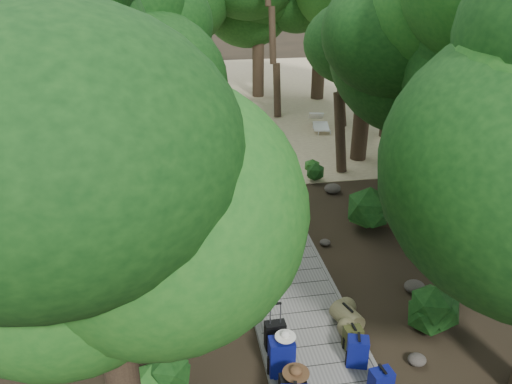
{
  "coord_description": "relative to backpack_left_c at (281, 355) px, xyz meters",
  "views": [
    {
      "loc": [
        -2.32,
        -9.54,
        6.84
      ],
      "look_at": [
        -0.24,
        2.6,
        1.0
      ],
      "focal_mm": 35.0,
      "sensor_mm": 36.0,
      "label": 1
    }
  ],
  "objects": [
    {
      "name": "rock_right_c",
      "position": [
        2.1,
        4.25,
        -0.45
      ],
      "size": [
        0.29,
        0.26,
        0.16
      ],
      "primitive_type": null,
      "color": "#4C473F",
      "rests_on": "ground"
    },
    {
      "name": "shrub_left_c",
      "position": [
        -2.08,
        7.3,
        0.03
      ],
      "size": [
        1.24,
        1.24,
        1.12
      ],
      "primitive_type": null,
      "color": "#185118",
      "rests_on": "ground"
    },
    {
      "name": "tree_back_a",
      "position": [
        -0.74,
        18.65,
        4.27
      ],
      "size": [
        5.55,
        5.55,
        9.6
      ],
      "primitive_type": null,
      "color": "black",
      "rests_on": "ground"
    },
    {
      "name": "tree_back_b",
      "position": [
        3.02,
        19.6,
        3.82
      ],
      "size": [
        4.88,
        4.88,
        8.71
      ],
      "primitive_type": null,
      "color": "black",
      "rests_on": "ground"
    },
    {
      "name": "duffel_right_khaki",
      "position": [
        1.56,
        1.01,
        -0.2
      ],
      "size": [
        0.59,
        0.73,
        0.42
      ],
      "primitive_type": null,
      "rotation": [
        0.0,
        0.0,
        0.3
      ],
      "color": "olive",
      "rests_on": "boardwalk"
    },
    {
      "name": "suitcase_on_boardwalk",
      "position": [
        0.02,
        0.63,
        -0.11
      ],
      "size": [
        0.39,
        0.22,
        0.6
      ],
      "primitive_type": null,
      "rotation": [
        0.0,
        0.0,
        0.02
      ],
      "color": "black",
      "rests_on": "boardwalk"
    },
    {
      "name": "shrub_right_a",
      "position": [
        3.26,
        0.83,
        -0.09
      ],
      "size": [
        0.99,
        0.99,
        0.89
      ],
      "primitive_type": null,
      "color": "#185118",
      "rests_on": "ground"
    },
    {
      "name": "tree_right_d",
      "position": [
        6.21,
        6.59,
        4.36
      ],
      "size": [
        5.33,
        5.33,
        9.78
      ],
      "primitive_type": null,
      "color": "black",
      "rests_on": "ground"
    },
    {
      "name": "kayak",
      "position": [
        -2.92,
        13.99,
        -0.37
      ],
      "size": [
        1.25,
        2.97,
        0.29
      ],
      "primitive_type": "ellipsoid",
      "rotation": [
        0.0,
        0.0,
        -0.22
      ],
      "color": "red",
      "rests_on": "sand_beach"
    },
    {
      "name": "shrub_left_a",
      "position": [
        -2.02,
        -0.06,
        -0.11
      ],
      "size": [
        0.94,
        0.94,
        0.85
      ],
      "primitive_type": null,
      "color": "#185118",
      "rests_on": "ground"
    },
    {
      "name": "tree_back_d",
      "position": [
        -4.67,
        16.88,
        3.65
      ],
      "size": [
        5.01,
        5.01,
        8.36
      ],
      "primitive_type": null,
      "color": "black",
      "rests_on": "ground"
    },
    {
      "name": "tree_right_f",
      "position": [
        7.18,
        12.17,
        4.07
      ],
      "size": [
        5.16,
        5.16,
        9.21
      ],
      "primitive_type": null,
      "color": "black",
      "rests_on": "ground"
    },
    {
      "name": "palm_right_c",
      "position": [
        3.51,
        15.91,
        3.13
      ],
      "size": [
        4.6,
        4.6,
        7.32
      ],
      "primitive_type": null,
      "color": "#11380F",
      "rests_on": "ground"
    },
    {
      "name": "sand_beach",
      "position": [
        0.76,
        19.06,
        -0.52
      ],
      "size": [
        40.0,
        22.0,
        0.02
      ],
      "primitive_type": "cube",
      "color": "#D0BF8D",
      "rests_on": "ground"
    },
    {
      "name": "backpack_right_c",
      "position": [
        1.39,
        -0.02,
        -0.09
      ],
      "size": [
        0.44,
        0.37,
        0.64
      ],
      "primitive_type": null,
      "rotation": [
        0.0,
        0.0,
        -0.3
      ],
      "color": "navy",
      "rests_on": "boardwalk"
    },
    {
      "name": "tree_right_e",
      "position": [
        5.1,
        9.95,
        3.64
      ],
      "size": [
        4.63,
        4.63,
        8.34
      ],
      "primitive_type": null,
      "color": "black",
      "rests_on": "ground"
    },
    {
      "name": "shrub_left_b",
      "position": [
        -1.33,
        3.73,
        -0.08
      ],
      "size": [
        0.99,
        0.99,
        0.9
      ],
      "primitive_type": null,
      "color": "#185118",
      "rests_on": "ground"
    },
    {
      "name": "tree_left_a",
      "position": [
        -2.52,
        -1.11,
        2.82
      ],
      "size": [
        4.02,
        4.02,
        6.7
      ],
      "primitive_type": null,
      "color": "black",
      "rests_on": "ground"
    },
    {
      "name": "boardwalk",
      "position": [
        0.76,
        4.06,
        -0.47
      ],
      "size": [
        2.0,
        12.0,
        0.12
      ],
      "primitive_type": "cube",
      "color": "gray",
      "rests_on": "ground"
    },
    {
      "name": "hat_brown",
      "position": [
        0.06,
        -0.77,
        0.4
      ],
      "size": [
        0.44,
        0.44,
        0.13
      ],
      "primitive_type": null,
      "color": "#51351E",
      "rests_on": "backpack_left_b"
    },
    {
      "name": "sun_lounger",
      "position": [
        4.67,
        13.34,
        -0.19
      ],
      "size": [
        1.06,
        2.09,
        0.64
      ],
      "primitive_type": null,
      "rotation": [
        0.0,
        0.0,
        -0.22
      ],
      "color": "silver",
      "rests_on": "sand_beach"
    },
    {
      "name": "rock_left_c",
      "position": [
        -0.84,
        3.66,
        -0.37
      ],
      "size": [
        0.58,
        0.52,
        0.32
      ],
      "primitive_type": null,
      "color": "#4C473F",
      "rests_on": "ground"
    },
    {
      "name": "rock_left_d",
      "position": [
        -1.8,
        6.29,
        -0.44
      ],
      "size": [
        0.33,
        0.3,
        0.18
      ],
      "primitive_type": null,
      "color": "#4C473F",
      "rests_on": "ground"
    },
    {
      "name": "palm_left_a",
      "position": [
        -3.81,
        9.06,
        2.86
      ],
      "size": [
        4.26,
        4.26,
        6.78
      ],
      "primitive_type": null,
      "color": "#11380F",
      "rests_on": "ground"
    },
    {
      "name": "rock_right_a",
      "position": [
        2.55,
        -0.09,
        -0.44
      ],
      "size": [
        0.35,
        0.31,
        0.19
      ],
      "primitive_type": null,
      "color": "#4C473F",
      "rests_on": "ground"
    },
    {
      "name": "shrub_right_b",
      "position": [
        3.58,
        4.75,
        0.05
      ],
      "size": [
        1.3,
        1.3,
        1.17
      ],
      "primitive_type": null,
      "color": "#185118",
      "rests_on": "ground"
    },
    {
      "name": "ground",
      "position": [
        0.76,
        3.06,
        -0.53
      ],
      "size": [
        120.0,
        120.0,
        0.0
      ],
      "primitive_type": "plane",
      "color": "#322519",
      "rests_on": "ground"
    },
    {
      "name": "rock_left_b",
      "position": [
        -2.16,
        1.4,
        -0.44
      ],
      "size": [
        0.33,
        0.3,
        0.18
      ],
      "primitive_type": null,
      "color": "#4C473F",
      "rests_on": "ground"
    },
    {
      "name": "hat_white",
      "position": [
        0.06,
        -0.01,
        0.47
      ],
      "size": [
        0.37,
        0.37,
        0.12
      ],
      "primitive_type": null,
      "color": "silver",
      "rests_on": "backpack_left_c"
    },
    {
      "name": "palm_right_b",
      "position": [
        5.82,
        14.08,
        3.46
      ],
      "size": [
        4.13,
        4.13,
        7.99
      ],
      "primitive_type": null,
      "color": "#11380F",
      "rests_on": "ground"
    },
    {
      "name": "palm_right_a",
      "position": [
        4.25,
        9.17,
        3.58
      ],
      "size": [
        4.82,
        4.82,
        8.22
      ],
      "primitive_type": null,
      "color": "#11380F",
      "rests_on": "ground"
    },
    {
      "name": "backpack_right_b",
      "position": [
        1.5,
        -0.82,
        -0.08
      ],
      "size": [
        0.4,
        0.3,
        0.66
      ],
      "primitive_type": null,
      "rotation": [
        0.0,
        0.0,
        0.14
      ],
      "color": "navy",
      "rests_on": "boardwalk"
    },
    {
      "name": "backpack_left_c",
      "position": [
        0.0,
        0.0,
        0.0
      ],
      "size": [
        0.45,
        0.33,
        0.82
      ],
      "primitive_type": null,
      "rotation": [
        0.0,
        0.0,
        -0.03
      ],
      "color": "navy",
      "rests_on": "boardwalk"
    },
    {
      "name": "tree_back_c",
      "position": [
        6.02,
        18.64,
        4.23
      ],
      "size": [
        5.3,
        5.3,
        9.53
      ],
      "primitive_type": null,
      "color": "black",
      "rests_on": "ground"
    },
    {
      "name": "shrub_right_c",
      "position": [
        3.08,
        8.29,
        -0.21
      ],
      "size": [
        0.72,
        0.72,
        0.65
      ],
      "primitive_type": null,
      "color": "#185118",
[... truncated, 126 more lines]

